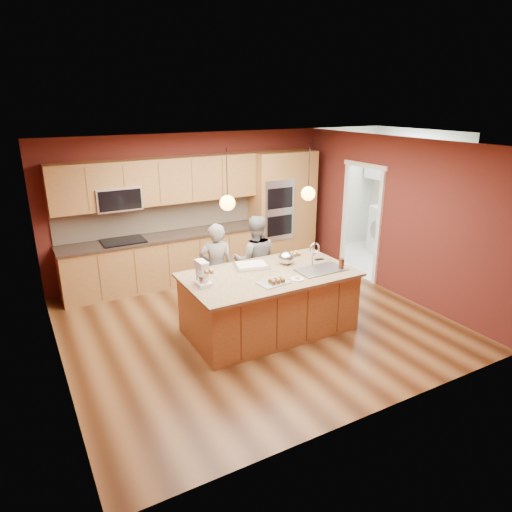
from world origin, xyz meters
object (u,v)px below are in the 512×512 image
person_right (255,260)px  mixing_bowl (286,258)px  island (270,301)px  person_left (217,269)px  stand_mixer (202,275)px

person_right → mixing_bowl: size_ratio=6.33×
island → person_left: person_left is taller
island → person_left: bearing=114.2°
person_left → stand_mixer: size_ratio=4.31×
person_left → stand_mixer: bearing=74.5°
person_left → person_right: (0.70, 0.00, 0.02)m
mixing_bowl → island: bearing=-152.0°
person_left → island: bearing=132.9°
person_right → mixing_bowl: person_right is taller
person_left → person_right: size_ratio=0.98×
island → person_right: bearing=73.9°
island → stand_mixer: island is taller
person_left → mixing_bowl: size_ratio=6.19×
island → person_right: size_ratio=1.62×
person_right → mixing_bowl: bearing=124.4°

